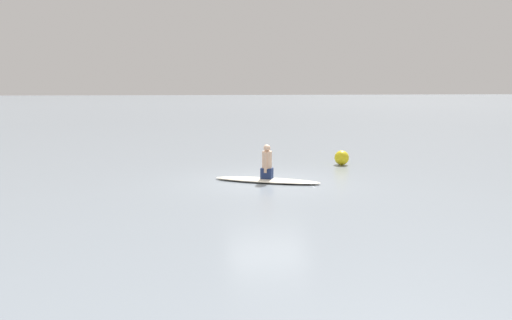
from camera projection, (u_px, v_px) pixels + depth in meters
ground_plane at (268, 182)px, 15.72m from camera, size 400.00×400.00×0.00m
surfboard at (267, 180)px, 15.64m from camera, size 2.22×3.37×0.11m
person_paddler at (267, 163)px, 15.57m from camera, size 0.45×0.44×1.07m
buoy_marker at (342, 158)px, 19.09m from camera, size 0.55×0.55×0.55m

